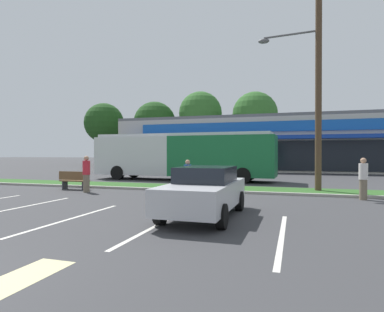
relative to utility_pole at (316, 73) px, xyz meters
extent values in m
cube|color=#2D5B23|center=(-6.81, -0.17, -5.67)|extent=(56.00, 2.20, 0.12)
cube|color=#99968C|center=(-6.81, -1.39, -5.67)|extent=(56.00, 0.24, 0.12)
cube|color=silver|center=(-10.08, -7.55, -5.72)|extent=(0.12, 4.80, 0.01)
cube|color=silver|center=(-7.12, -8.73, -5.72)|extent=(0.12, 4.80, 0.01)
cube|color=silver|center=(-4.39, -8.80, -5.72)|extent=(0.12, 4.80, 0.01)
cube|color=silver|center=(-1.23, -8.94, -5.72)|extent=(0.12, 4.80, 0.01)
cube|color=beige|center=(-4.92, -12.69, -5.72)|extent=(0.70, 1.60, 0.01)
cube|color=#BCB7AD|center=(-4.23, 22.68, -2.98)|extent=(31.42, 13.50, 5.49)
cube|color=black|center=(-4.23, 15.89, -4.08)|extent=(26.39, 0.08, 2.85)
cube|color=#14389E|center=(-4.23, 15.23, -2.32)|extent=(29.53, 1.40, 0.35)
cube|color=#1959AD|center=(-4.23, 15.85, -1.23)|extent=(25.13, 0.16, 0.99)
cube|color=slate|center=(-4.23, 22.68, -0.09)|extent=(31.42, 13.50, 0.30)
cylinder|color=#473323|center=(-30.59, 29.74, -3.50)|extent=(0.44, 0.44, 4.46)
sphere|color=#1E4719|center=(-30.59, 29.74, 1.12)|extent=(6.37, 6.37, 6.37)
cylinder|color=#473323|center=(-21.53, 29.59, -3.64)|extent=(0.44, 0.44, 4.18)
sphere|color=#1E4719|center=(-21.53, 29.59, 0.87)|extent=(6.46, 6.46, 6.46)
cylinder|color=#473323|center=(-14.48, 30.59, -2.98)|extent=(0.44, 0.44, 5.49)
sphere|color=#2D6026|center=(-14.48, 30.59, 2.20)|extent=(6.47, 6.47, 6.47)
cylinder|color=#473323|center=(-6.42, 31.17, -3.17)|extent=(0.44, 0.44, 5.11)
sphere|color=#2D6026|center=(-6.42, 31.17, 1.82)|extent=(6.50, 6.50, 6.50)
cylinder|color=#4C3826|center=(0.13, -0.01, -0.35)|extent=(0.30, 0.30, 10.75)
cylinder|color=#59595B|center=(-1.16, 0.13, 2.01)|extent=(2.60, 0.38, 0.10)
ellipsoid|color=#59595B|center=(-2.45, 0.27, 1.86)|extent=(0.56, 0.32, 0.24)
cube|color=#196638|center=(-5.57, 4.85, -4.03)|extent=(7.11, 2.74, 2.70)
cube|color=silver|center=(-11.97, 5.02, -4.03)|extent=(5.83, 2.70, 2.70)
cube|color=silver|center=(-8.45, 4.93, -2.58)|extent=(12.35, 2.62, 0.20)
cube|color=black|center=(-8.42, 6.23, -3.54)|extent=(11.78, 0.38, 1.19)
cube|color=black|center=(-14.88, 5.10, -3.70)|extent=(0.12, 2.17, 1.51)
cylinder|color=black|center=(-12.96, 3.87, -5.23)|extent=(1.01, 0.33, 1.00)
cylinder|color=black|center=(-12.90, 6.22, -5.23)|extent=(1.01, 0.33, 1.00)
cylinder|color=black|center=(-7.52, 3.73, -5.23)|extent=(1.01, 0.33, 1.00)
cylinder|color=black|center=(-7.46, 6.07, -5.23)|extent=(1.01, 0.33, 1.00)
cylinder|color=black|center=(-4.00, 3.63, -5.23)|extent=(1.01, 0.33, 1.00)
cylinder|color=black|center=(-3.94, 5.98, -5.23)|extent=(1.01, 0.33, 1.00)
cube|color=brown|center=(-11.91, -2.28, -5.28)|extent=(1.60, 0.45, 0.06)
cube|color=brown|center=(-11.91, -2.48, -5.00)|extent=(1.60, 0.06, 0.44)
cube|color=#333338|center=(-11.30, -2.28, -5.50)|extent=(0.08, 0.36, 0.45)
cube|color=#333338|center=(-12.52, -2.28, -5.50)|extent=(0.08, 0.36, 0.45)
cube|color=silver|center=(-8.57, 11.28, -5.09)|extent=(4.70, 1.80, 0.63)
cube|color=black|center=(-8.81, 11.28, -4.56)|extent=(2.12, 1.59, 0.42)
cylinder|color=black|center=(-7.11, 12.13, -5.41)|extent=(0.64, 0.22, 0.64)
cylinder|color=black|center=(-7.11, 10.42, -5.41)|extent=(0.64, 0.22, 0.64)
cylinder|color=black|center=(-10.03, 12.13, -5.41)|extent=(0.64, 0.22, 0.64)
cylinder|color=black|center=(-10.03, 10.42, -5.41)|extent=(0.64, 0.22, 0.64)
cube|color=silver|center=(-14.33, 10.11, -5.03)|extent=(4.39, 1.78, 0.75)
cube|color=black|center=(-14.11, 10.11, -4.41)|extent=(1.98, 1.57, 0.50)
cylinder|color=black|center=(-15.70, 9.27, -5.41)|extent=(0.64, 0.22, 0.64)
cylinder|color=black|center=(-15.70, 10.96, -5.41)|extent=(0.64, 0.22, 0.64)
cylinder|color=black|center=(-12.97, 9.27, -5.41)|extent=(0.64, 0.22, 0.64)
cylinder|color=black|center=(-12.97, 10.96, -5.41)|extent=(0.64, 0.22, 0.64)
cube|color=#B7B7BC|center=(-3.51, -7.34, -5.05)|extent=(1.74, 4.41, 0.70)
cube|color=black|center=(-3.51, -7.12, -4.47)|extent=(1.53, 1.98, 0.46)
cylinder|color=black|center=(-2.68, -8.71, -5.41)|extent=(0.22, 0.64, 0.64)
cylinder|color=black|center=(-4.33, -8.71, -5.41)|extent=(0.22, 0.64, 0.64)
cylinder|color=black|center=(-2.68, -5.97, -5.41)|extent=(0.22, 0.64, 0.64)
cylinder|color=black|center=(-4.33, -5.97, -5.41)|extent=(0.22, 0.64, 0.64)
cylinder|color=#726651|center=(-5.39, -3.21, -5.34)|extent=(0.28, 0.28, 0.78)
cylinder|color=#264C99|center=(-5.39, -3.21, -4.64)|extent=(0.32, 0.32, 0.62)
sphere|color=tan|center=(-5.39, -3.21, -4.22)|extent=(0.21, 0.21, 0.21)
cylinder|color=#726651|center=(-10.58, -3.14, -5.30)|extent=(0.30, 0.30, 0.86)
cylinder|color=red|center=(-10.58, -3.14, -4.53)|extent=(0.36, 0.36, 0.68)
sphere|color=tan|center=(-10.58, -3.14, -4.08)|extent=(0.24, 0.24, 0.24)
cylinder|color=#726651|center=(1.72, -1.98, -5.31)|extent=(0.29, 0.29, 0.83)
cylinder|color=silver|center=(1.72, -1.98, -4.57)|extent=(0.34, 0.34, 0.65)
sphere|color=tan|center=(1.72, -1.98, -4.13)|extent=(0.23, 0.23, 0.23)
camera|label=1|loc=(-0.96, -16.66, -3.83)|focal=30.51mm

